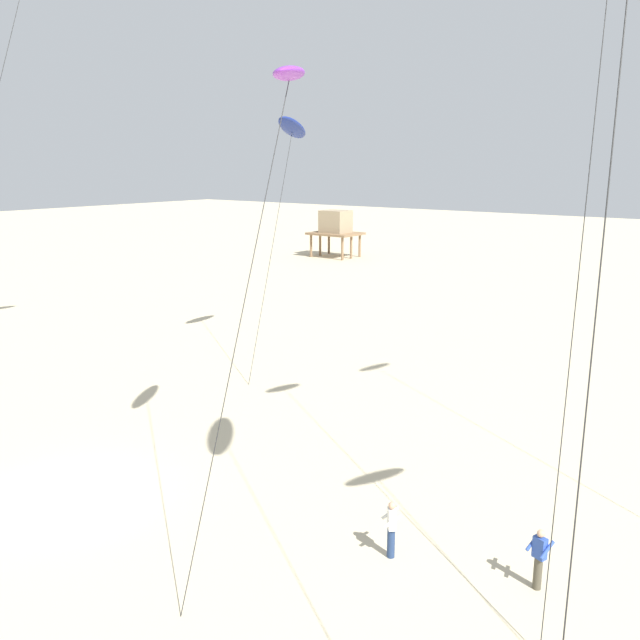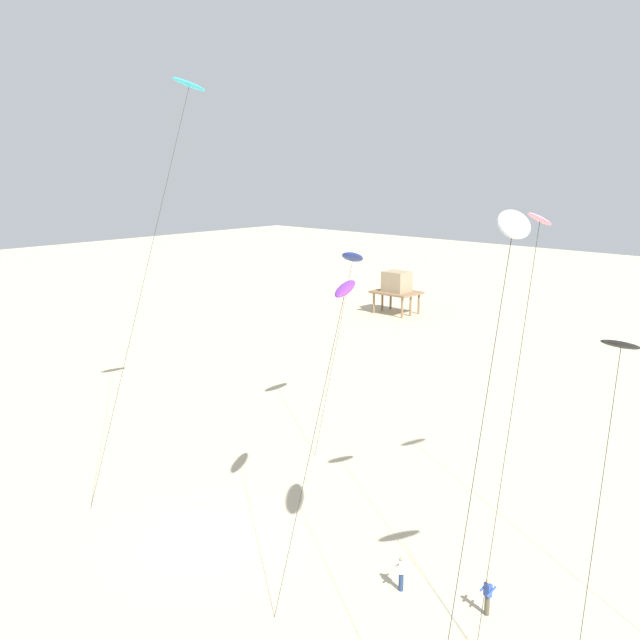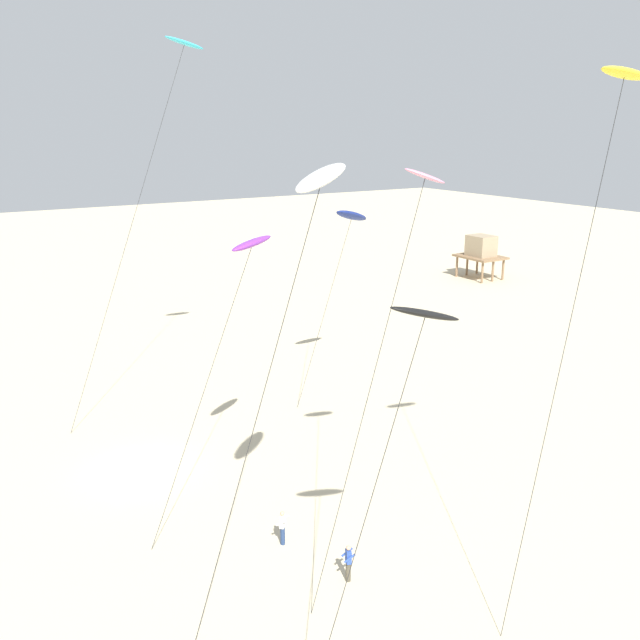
{
  "view_description": "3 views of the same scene",
  "coord_description": "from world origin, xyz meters",
  "px_view_note": "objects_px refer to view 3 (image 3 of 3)",
  "views": [
    {
      "loc": [
        18.58,
        -11.07,
        10.69
      ],
      "look_at": [
        3.0,
        9.6,
        4.57
      ],
      "focal_mm": 37.42,
      "sensor_mm": 36.0,
      "label": 1
    },
    {
      "loc": [
        27.29,
        -20.44,
        18.85
      ],
      "look_at": [
        0.49,
        8.44,
        10.16
      ],
      "focal_mm": 40.54,
      "sensor_mm": 36.0,
      "label": 2
    },
    {
      "loc": [
        34.28,
        -9.7,
        18.36
      ],
      "look_at": [
        3.81,
        9.3,
        8.18
      ],
      "focal_mm": 38.6,
      "sensor_mm": 36.0,
      "label": 3
    }
  ],
  "objects_px": {
    "kite_cyan": "(183,48)",
    "kite_white": "(321,179)",
    "kite_flyer_middle": "(348,562)",
    "kite_black": "(424,318)",
    "stilt_house": "(481,249)",
    "kite_pink": "(423,185)",
    "kite_yellow": "(623,82)",
    "kite_purple": "(251,245)",
    "kite_flyer_nearest": "(283,527)",
    "kite_navy": "(352,216)"
  },
  "relations": [
    {
      "from": "kite_cyan",
      "to": "kite_white",
      "type": "distance_m",
      "value": 25.97
    },
    {
      "from": "kite_cyan",
      "to": "kite_flyer_middle",
      "type": "height_order",
      "value": "kite_cyan"
    },
    {
      "from": "kite_black",
      "to": "stilt_house",
      "type": "xyz_separation_m",
      "value": [
        -45.05,
        47.71,
        -8.96
      ]
    },
    {
      "from": "kite_pink",
      "to": "kite_yellow",
      "type": "height_order",
      "value": "kite_yellow"
    },
    {
      "from": "kite_flyer_middle",
      "to": "kite_purple",
      "type": "bearing_deg",
      "value": -179.04
    },
    {
      "from": "stilt_house",
      "to": "kite_flyer_nearest",
      "type": "bearing_deg",
      "value": -52.81
    },
    {
      "from": "kite_pink",
      "to": "kite_navy",
      "type": "height_order",
      "value": "kite_pink"
    },
    {
      "from": "kite_cyan",
      "to": "kite_black",
      "type": "bearing_deg",
      "value": -7.22
    },
    {
      "from": "kite_cyan",
      "to": "kite_flyer_middle",
      "type": "bearing_deg",
      "value": -7.33
    },
    {
      "from": "kite_cyan",
      "to": "kite_flyer_middle",
      "type": "relative_size",
      "value": 14.24
    },
    {
      "from": "kite_black",
      "to": "kite_flyer_middle",
      "type": "distance_m",
      "value": 12.68
    },
    {
      "from": "kite_cyan",
      "to": "kite_flyer_nearest",
      "type": "relative_size",
      "value": 14.24
    },
    {
      "from": "kite_flyer_middle",
      "to": "stilt_house",
      "type": "relative_size",
      "value": 0.3
    },
    {
      "from": "kite_purple",
      "to": "kite_white",
      "type": "height_order",
      "value": "kite_white"
    },
    {
      "from": "kite_black",
      "to": "kite_cyan",
      "type": "height_order",
      "value": "kite_cyan"
    },
    {
      "from": "kite_navy",
      "to": "kite_flyer_nearest",
      "type": "height_order",
      "value": "kite_navy"
    },
    {
      "from": "kite_pink",
      "to": "kite_flyer_middle",
      "type": "xyz_separation_m",
      "value": [
        0.58,
        -3.7,
        -15.23
      ]
    },
    {
      "from": "kite_purple",
      "to": "stilt_house",
      "type": "xyz_separation_m",
      "value": [
        -32.33,
        47.29,
        -9.39
      ]
    },
    {
      "from": "kite_purple",
      "to": "kite_white",
      "type": "distance_m",
      "value": 10.24
    },
    {
      "from": "kite_cyan",
      "to": "kite_white",
      "type": "bearing_deg",
      "value": -11.9
    },
    {
      "from": "kite_pink",
      "to": "stilt_house",
      "type": "bearing_deg",
      "value": 132.44
    },
    {
      "from": "kite_yellow",
      "to": "stilt_house",
      "type": "distance_m",
      "value": 61.35
    },
    {
      "from": "kite_pink",
      "to": "kite_white",
      "type": "height_order",
      "value": "kite_white"
    },
    {
      "from": "stilt_house",
      "to": "kite_purple",
      "type": "bearing_deg",
      "value": -55.64
    },
    {
      "from": "kite_navy",
      "to": "kite_flyer_middle",
      "type": "xyz_separation_m",
      "value": [
        18.26,
        -12.52,
        -11.53
      ]
    },
    {
      "from": "kite_white",
      "to": "stilt_house",
      "type": "height_order",
      "value": "kite_white"
    },
    {
      "from": "kite_yellow",
      "to": "kite_cyan",
      "type": "distance_m",
      "value": 28.38
    },
    {
      "from": "kite_flyer_nearest",
      "to": "kite_navy",
      "type": "bearing_deg",
      "value": 136.92
    },
    {
      "from": "kite_flyer_middle",
      "to": "kite_navy",
      "type": "bearing_deg",
      "value": 145.55
    },
    {
      "from": "kite_black",
      "to": "kite_yellow",
      "type": "bearing_deg",
      "value": 92.17
    },
    {
      "from": "kite_black",
      "to": "kite_flyer_middle",
      "type": "height_order",
      "value": "kite_black"
    },
    {
      "from": "kite_black",
      "to": "kite_navy",
      "type": "distance_m",
      "value": 26.45
    },
    {
      "from": "kite_navy",
      "to": "kite_flyer_nearest",
      "type": "distance_m",
      "value": 22.98
    },
    {
      "from": "stilt_house",
      "to": "kite_white",
      "type": "bearing_deg",
      "value": -49.82
    },
    {
      "from": "kite_flyer_nearest",
      "to": "kite_flyer_middle",
      "type": "bearing_deg",
      "value": 15.73
    },
    {
      "from": "kite_navy",
      "to": "kite_yellow",
      "type": "bearing_deg",
      "value": -10.37
    },
    {
      "from": "kite_navy",
      "to": "kite_purple",
      "type": "bearing_deg",
      "value": -50.95
    },
    {
      "from": "kite_purple",
      "to": "kite_pink",
      "type": "bearing_deg",
      "value": 27.34
    },
    {
      "from": "kite_pink",
      "to": "kite_white",
      "type": "bearing_deg",
      "value": -71.78
    },
    {
      "from": "kite_cyan",
      "to": "kite_purple",
      "type": "bearing_deg",
      "value": -11.57
    },
    {
      "from": "kite_flyer_nearest",
      "to": "kite_flyer_middle",
      "type": "relative_size",
      "value": 1.0
    },
    {
      "from": "kite_yellow",
      "to": "kite_navy",
      "type": "relative_size",
      "value": 1.55
    },
    {
      "from": "kite_flyer_nearest",
      "to": "stilt_house",
      "type": "distance_m",
      "value": 60.58
    },
    {
      "from": "kite_yellow",
      "to": "kite_white",
      "type": "height_order",
      "value": "kite_yellow"
    },
    {
      "from": "kite_white",
      "to": "stilt_house",
      "type": "xyz_separation_m",
      "value": [
        -41.68,
        49.36,
        -13.02
      ]
    },
    {
      "from": "stilt_house",
      "to": "kite_cyan",
      "type": "bearing_deg",
      "value": -68.91
    },
    {
      "from": "kite_navy",
      "to": "kite_cyan",
      "type": "bearing_deg",
      "value": -117.82
    },
    {
      "from": "kite_black",
      "to": "kite_purple",
      "type": "distance_m",
      "value": 12.74
    },
    {
      "from": "kite_black",
      "to": "kite_flyer_middle",
      "type": "relative_size",
      "value": 7.93
    },
    {
      "from": "kite_yellow",
      "to": "kite_navy",
      "type": "height_order",
      "value": "kite_yellow"
    }
  ]
}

